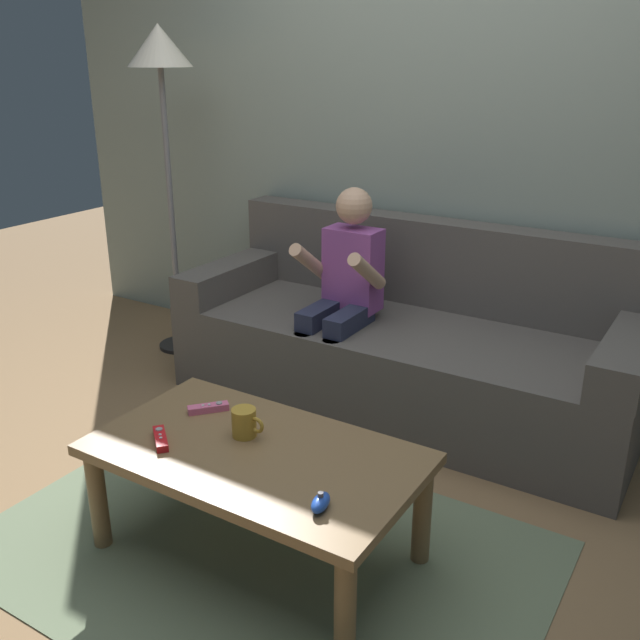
# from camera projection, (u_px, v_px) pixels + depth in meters

# --- Properties ---
(ground_plane) EXTENTS (9.51, 9.51, 0.00)m
(ground_plane) POSITION_uv_depth(u_px,v_px,m) (267.00, 524.00, 2.49)
(ground_plane) COLOR olive
(wall_back) EXTENTS (4.75, 0.05, 2.50)m
(wall_back) POSITION_uv_depth(u_px,v_px,m) (453.00, 124.00, 3.26)
(wall_back) COLOR gray
(wall_back) RESTS_ON ground
(couch) EXTENTS (2.08, 0.80, 0.82)m
(couch) POSITION_uv_depth(u_px,v_px,m) (408.00, 345.00, 3.28)
(couch) COLOR #56514C
(couch) RESTS_ON ground
(person_seated_on_couch) EXTENTS (0.35, 0.43, 1.01)m
(person_seated_on_couch) POSITION_uv_depth(u_px,v_px,m) (343.00, 289.00, 3.16)
(person_seated_on_couch) COLOR #282D47
(person_seated_on_couch) RESTS_ON ground
(coffee_table) EXTENTS (1.04, 0.59, 0.39)m
(coffee_table) POSITION_uv_depth(u_px,v_px,m) (256.00, 464.00, 2.24)
(coffee_table) COLOR brown
(coffee_table) RESTS_ON ground
(area_rug) EXTENTS (1.82, 1.23, 0.01)m
(area_rug) POSITION_uv_depth(u_px,v_px,m) (259.00, 550.00, 2.35)
(area_rug) COLOR #6B7A5B
(area_rug) RESTS_ON ground
(game_remote_pink_near_edge) EXTENTS (0.12, 0.13, 0.03)m
(game_remote_pink_near_edge) POSITION_uv_depth(u_px,v_px,m) (208.00, 408.00, 2.45)
(game_remote_pink_near_edge) COLOR pink
(game_remote_pink_near_edge) RESTS_ON coffee_table
(nunchuk_blue) EXTENTS (0.06, 0.10, 0.05)m
(nunchuk_blue) POSITION_uv_depth(u_px,v_px,m) (321.00, 502.00, 1.92)
(nunchuk_blue) COLOR blue
(nunchuk_blue) RESTS_ON coffee_table
(game_remote_red_far_corner) EXTENTS (0.13, 0.12, 0.03)m
(game_remote_red_far_corner) POSITION_uv_depth(u_px,v_px,m) (161.00, 439.00, 2.25)
(game_remote_red_far_corner) COLOR red
(game_remote_red_far_corner) RESTS_ON coffee_table
(coffee_mug) EXTENTS (0.12, 0.08, 0.09)m
(coffee_mug) POSITION_uv_depth(u_px,v_px,m) (245.00, 423.00, 2.28)
(coffee_mug) COLOR #B78C2D
(coffee_mug) RESTS_ON coffee_table
(floor_lamp) EXTENTS (0.32, 0.32, 1.69)m
(floor_lamp) POSITION_uv_depth(u_px,v_px,m) (161.00, 73.00, 3.49)
(floor_lamp) COLOR black
(floor_lamp) RESTS_ON ground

